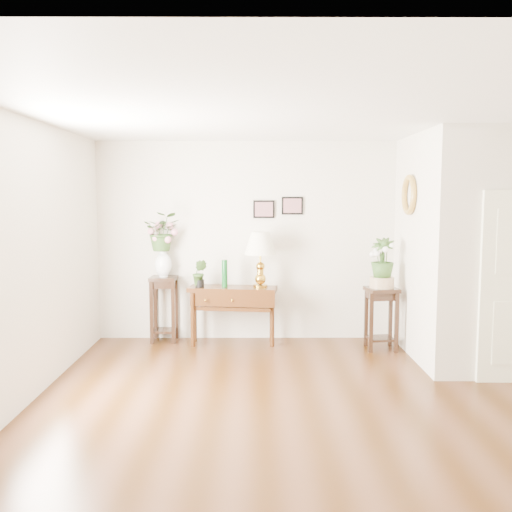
{
  "coord_description": "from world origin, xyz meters",
  "views": [
    {
      "loc": [
        -0.79,
        -5.3,
        2.03
      ],
      "look_at": [
        -0.77,
        1.3,
        1.34
      ],
      "focal_mm": 40.0,
      "sensor_mm": 36.0,
      "label": 1
    }
  ],
  "objects_px": {
    "console_table": "(233,316)",
    "table_lamp": "(260,261)",
    "plant_stand_a": "(164,309)",
    "plant_stand_b": "(381,318)"
  },
  "relations": [
    {
      "from": "table_lamp",
      "to": "plant_stand_a",
      "type": "relative_size",
      "value": 0.83
    },
    {
      "from": "console_table",
      "to": "plant_stand_b",
      "type": "xyz_separation_m",
      "value": [
        1.98,
        -0.27,
        0.02
      ]
    },
    {
      "from": "console_table",
      "to": "table_lamp",
      "type": "bearing_deg",
      "value": 7.47
    },
    {
      "from": "table_lamp",
      "to": "plant_stand_b",
      "type": "relative_size",
      "value": 0.92
    },
    {
      "from": "console_table",
      "to": "plant_stand_b",
      "type": "distance_m",
      "value": 2.0
    },
    {
      "from": "plant_stand_a",
      "to": "console_table",
      "type": "bearing_deg",
      "value": -9.55
    },
    {
      "from": "table_lamp",
      "to": "plant_stand_b",
      "type": "distance_m",
      "value": 1.78
    },
    {
      "from": "plant_stand_a",
      "to": "table_lamp",
      "type": "bearing_deg",
      "value": -6.9
    },
    {
      "from": "console_table",
      "to": "plant_stand_a",
      "type": "distance_m",
      "value": 0.98
    },
    {
      "from": "plant_stand_b",
      "to": "plant_stand_a",
      "type": "bearing_deg",
      "value": 171.64
    }
  ]
}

